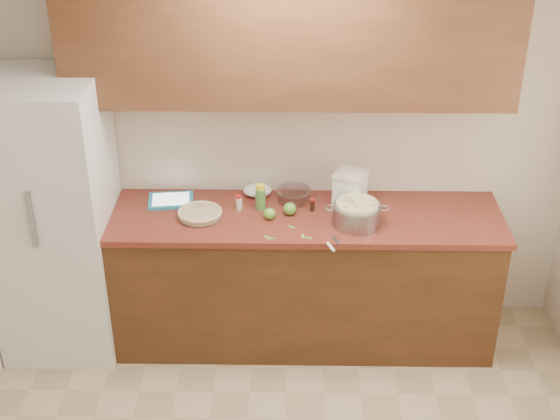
{
  "coord_description": "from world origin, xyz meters",
  "views": [
    {
      "loc": [
        0.02,
        -2.69,
        3.28
      ],
      "look_at": [
        -0.05,
        1.43,
        0.98
      ],
      "focal_mm": 50.0,
      "sensor_mm": 36.0,
      "label": 1
    }
  ],
  "objects_px": {
    "flour_canister": "(350,189)",
    "tablet": "(171,200)",
    "pie": "(200,214)",
    "colander": "(357,214)"
  },
  "relations": [
    {
      "from": "flour_canister",
      "to": "tablet",
      "type": "xyz_separation_m",
      "value": [
        -1.13,
        0.03,
        -0.11
      ]
    },
    {
      "from": "flour_canister",
      "to": "tablet",
      "type": "relative_size",
      "value": 0.81
    },
    {
      "from": "pie",
      "to": "colander",
      "type": "xyz_separation_m",
      "value": [
        0.95,
        -0.07,
        0.05
      ]
    },
    {
      "from": "colander",
      "to": "flour_canister",
      "type": "distance_m",
      "value": 0.23
    },
    {
      "from": "colander",
      "to": "flour_canister",
      "type": "height_order",
      "value": "flour_canister"
    },
    {
      "from": "pie",
      "to": "colander",
      "type": "distance_m",
      "value": 0.95
    },
    {
      "from": "flour_canister",
      "to": "tablet",
      "type": "height_order",
      "value": "flour_canister"
    },
    {
      "from": "pie",
      "to": "flour_canister",
      "type": "distance_m",
      "value": 0.94
    },
    {
      "from": "tablet",
      "to": "flour_canister",
      "type": "bearing_deg",
      "value": -8.23
    },
    {
      "from": "pie",
      "to": "colander",
      "type": "height_order",
      "value": "colander"
    }
  ]
}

